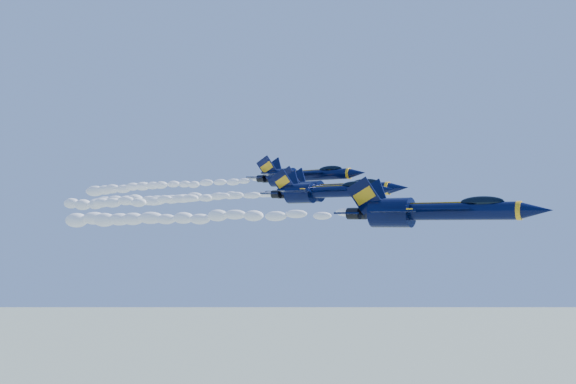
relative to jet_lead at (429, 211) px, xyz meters
The scene contains 8 objects.
jet_lead is the anchor object (origin of this frame).
smoke_trail_jet_lead 29.90m from the jet_lead, behind, with size 44.39×2.01×1.81m, color white.
jet_second 20.20m from the jet_lead, 148.07° to the left, with size 16.54×13.57×6.15m.
smoke_trail_jet_second 47.49m from the jet_lead, 167.12° to the left, with size 44.39×1.84×1.66m, color white.
jet_third 28.60m from the jet_lead, 136.80° to the left, with size 19.72×16.17×7.33m.
smoke_trail_jet_third 54.95m from the jet_lead, 159.27° to the left, with size 44.39×2.20×1.98m, color white.
jet_fourth 40.02m from the jet_lead, 138.59° to the left, with size 19.16×15.72×7.12m.
smoke_trail_jet_fourth 65.72m from the jet_lead, 156.48° to the left, with size 44.39×2.13×1.92m, color white.
Camera 1 is at (37.32, -63.99, 148.15)m, focal length 35.00 mm.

